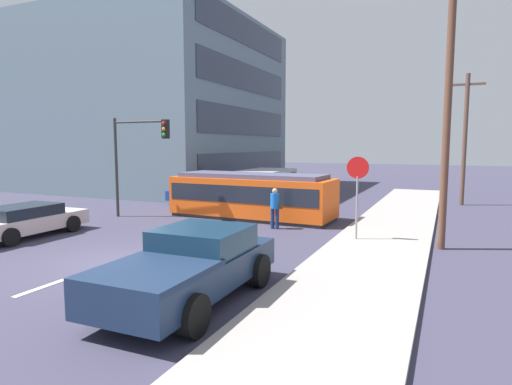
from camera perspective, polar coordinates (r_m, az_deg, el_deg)
name	(u,v)px	position (r m, az deg, el deg)	size (l,w,h in m)	color
ground_plane	(255,213)	(21.65, -0.18, -2.75)	(120.00, 120.00, 0.00)	#3A374D
sidewalk_curb_right	(383,240)	(15.96, 16.47, -6.04)	(3.20, 36.00, 0.14)	#A29893
lane_stripe_0	(57,282)	(12.05, -24.87, -10.73)	(0.16, 2.40, 0.01)	silver
lane_stripe_1	(156,247)	(14.86, -13.09, -7.11)	(0.16, 2.40, 0.01)	silver
lane_stripe_2	(215,227)	(18.13, -5.41, -4.54)	(0.16, 2.40, 0.01)	silver
lane_stripe_3	(287,202)	(25.93, 4.09, -1.24)	(0.16, 2.40, 0.01)	silver
lane_stripe_4	(315,192)	(31.60, 7.83, 0.08)	(0.16, 2.40, 0.01)	silver
corner_building	(151,108)	(36.69, -13.76, 10.83)	(17.40, 16.35, 12.80)	slate
streetcar_tram	(252,195)	(20.12, -0.55, -0.32)	(7.80, 2.85, 2.10)	#EB5314
city_bus	(263,184)	(25.55, 0.87, 1.14)	(2.68, 5.83, 1.92)	#A6ABB0
pedestrian_crossing	(275,206)	(17.50, 2.54, -1.80)	(0.48, 0.36, 1.67)	navy
pickup_truck_parked	(191,265)	(9.62, -8.59, -9.55)	(2.33, 5.02, 1.55)	#1A2B48
parked_sedan_near	(25,220)	(18.18, -28.34, -3.27)	(2.10, 4.57, 1.19)	beige
parked_sedan_mid	(198,191)	(26.21, -7.75, 0.16)	(2.06, 4.16, 1.19)	navy
stop_sign	(357,181)	(15.25, 13.33, 1.56)	(0.76, 0.07, 2.88)	gray
traffic_light_mast	(137,147)	(20.59, -15.54, 5.80)	(3.09, 0.33, 4.67)	#333333
utility_pole_near	(448,107)	(15.20, 24.11, 10.31)	(1.80, 0.24, 8.86)	brown
utility_pole_mid	(465,137)	(27.00, 26.00, 6.64)	(1.80, 0.24, 7.36)	brown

